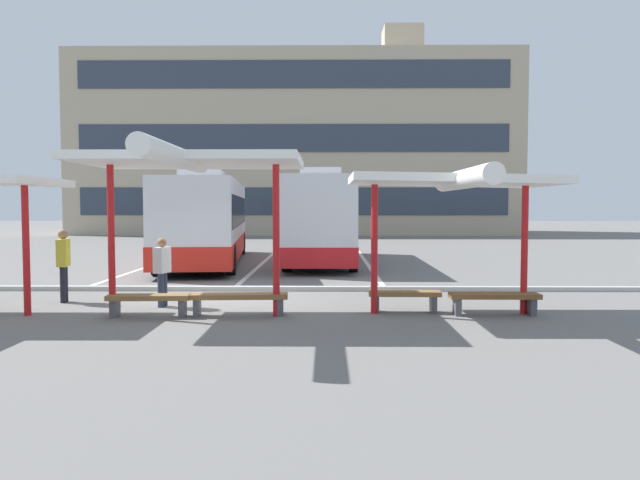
{
  "coord_description": "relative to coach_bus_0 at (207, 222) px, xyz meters",
  "views": [
    {
      "loc": [
        2.53,
        -14.78,
        2.23
      ],
      "look_at": [
        2.33,
        3.28,
        1.24
      ],
      "focal_mm": 34.36,
      "sensor_mm": 36.0,
      "label": 1
    }
  ],
  "objects": [
    {
      "name": "waiting_passenger_0",
      "position": [
        1.06,
        -10.51,
        -0.76
      ],
      "size": [
        0.32,
        0.48,
        1.54
      ],
      "color": "#33384C",
      "rests_on": "ground"
    },
    {
      "name": "bench_4",
      "position": [
        8.16,
        -11.48,
        -1.29
      ],
      "size": [
        1.83,
        0.43,
        0.45
      ],
      "color": "brown",
      "rests_on": "ground"
    },
    {
      "name": "terminal_building",
      "position": [
        2.23,
        28.06,
        5.57
      ],
      "size": [
        35.35,
        11.13,
        17.1
      ],
      "color": "tan",
      "rests_on": "ground"
    },
    {
      "name": "waiting_passenger_1",
      "position": [
        -1.4,
        -9.9,
        -0.64
      ],
      "size": [
        0.31,
        0.52,
        1.7
      ],
      "color": "black",
      "rests_on": "ground"
    },
    {
      "name": "bench_1",
      "position": [
        1.12,
        -11.75,
        -1.29
      ],
      "size": [
        1.67,
        0.5,
        0.45
      ],
      "color": "brown",
      "rests_on": "ground"
    },
    {
      "name": "bench_2",
      "position": [
        2.92,
        -11.59,
        -1.28
      ],
      "size": [
        2.02,
        0.53,
        0.45
      ],
      "color": "brown",
      "rests_on": "ground"
    },
    {
      "name": "lane_stripe_1",
      "position": [
        2.19,
        -0.14,
        -1.62
      ],
      "size": [
        0.16,
        14.0,
        0.01
      ],
      "primitive_type": "cube",
      "color": "white",
      "rests_on": "ground"
    },
    {
      "name": "waiting_shelter_2",
      "position": [
        7.26,
        -11.57,
        1.07
      ],
      "size": [
        4.11,
        4.77,
        2.92
      ],
      "color": "red",
      "rests_on": "ground"
    },
    {
      "name": "lane_stripe_2",
      "position": [
        6.29,
        -0.14,
        -1.62
      ],
      "size": [
        0.16,
        14.0,
        0.01
      ],
      "primitive_type": "cube",
      "color": "white",
      "rests_on": "ground"
    },
    {
      "name": "ground_plane",
      "position": [
        2.19,
        -9.2,
        -1.63
      ],
      "size": [
        160.0,
        160.0,
        0.0
      ],
      "primitive_type": "plane",
      "color": "slate"
    },
    {
      "name": "lane_stripe_0",
      "position": [
        -1.92,
        -0.14,
        -1.62
      ],
      "size": [
        0.16,
        14.0,
        0.01
      ],
      "primitive_type": "cube",
      "color": "white",
      "rests_on": "ground"
    },
    {
      "name": "platform_kerb",
      "position": [
        2.19,
        -7.91,
        -1.57
      ],
      "size": [
        44.0,
        0.24,
        0.12
      ],
      "primitive_type": "cube",
      "color": "#ADADA8",
      "rests_on": "ground"
    },
    {
      "name": "coach_bus_1",
      "position": [
        4.52,
        0.2,
        0.07
      ],
      "size": [
        2.66,
        10.13,
        3.63
      ],
      "color": "silver",
      "rests_on": "ground"
    },
    {
      "name": "bench_3",
      "position": [
        6.36,
        -11.15,
        -1.3
      ],
      "size": [
        1.52,
        0.46,
        0.45
      ],
      "color": "brown",
      "rests_on": "ground"
    },
    {
      "name": "waiting_shelter_1",
      "position": [
        2.02,
        -11.92,
        1.45
      ],
      "size": [
        4.35,
        5.16,
        3.3
      ],
      "color": "red",
      "rests_on": "ground"
    },
    {
      "name": "coach_bus_0",
      "position": [
        0.0,
        0.0,
        0.0
      ],
      "size": [
        3.75,
        12.08,
        3.52
      ],
      "color": "silver",
      "rests_on": "ground"
    }
  ]
}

